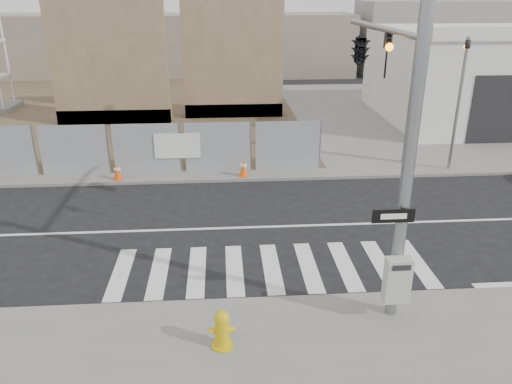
{
  "coord_description": "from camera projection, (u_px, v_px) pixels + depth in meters",
  "views": [
    {
      "loc": [
        -1.25,
        -14.06,
        6.98
      ],
      "look_at": [
        -0.28,
        -0.48,
        1.4
      ],
      "focal_mm": 35.0,
      "sensor_mm": 36.0,
      "label": 1
    }
  ],
  "objects": [
    {
      "name": "sidewalk_far",
      "position": [
        243.0,
        118.0,
        28.61
      ],
      "size": [
        50.0,
        20.0,
        0.12
      ],
      "primitive_type": "cube",
      "color": "slate",
      "rests_on": "ground"
    },
    {
      "name": "concrete_wall_right",
      "position": [
        233.0,
        59.0,
        27.39
      ],
      "size": [
        5.5,
        1.3,
        8.0
      ],
      "color": "brown",
      "rests_on": "sidewalk_far"
    },
    {
      "name": "fire_hydrant",
      "position": [
        222.0,
        329.0,
        10.15
      ],
      "size": [
        0.54,
        0.54,
        0.86
      ],
      "rotation": [
        0.0,
        0.0,
        0.22
      ],
      "color": "gold",
      "rests_on": "sidewalk_near"
    },
    {
      "name": "signal_pole",
      "position": [
        374.0,
        85.0,
        12.17
      ],
      "size": [
        0.96,
        5.87,
        7.0
      ],
      "color": "gray",
      "rests_on": "sidewalk_near"
    },
    {
      "name": "ground",
      "position": [
        264.0,
        227.0,
        15.71
      ],
      "size": [
        100.0,
        100.0,
        0.0
      ],
      "primitive_type": "plane",
      "color": "black",
      "rests_on": "ground"
    },
    {
      "name": "traffic_cone_c",
      "position": [
        118.0,
        172.0,
        19.15
      ],
      "size": [
        0.38,
        0.38,
        0.66
      ],
      "rotation": [
        0.0,
        0.0,
        -0.11
      ],
      "color": "#FF490D",
      "rests_on": "sidewalk_far"
    },
    {
      "name": "far_signal_pole",
      "position": [
        461.0,
        86.0,
        19.16
      ],
      "size": [
        0.16,
        0.2,
        5.6
      ],
      "color": "gray",
      "rests_on": "sidewalk_far"
    },
    {
      "name": "traffic_cone_d",
      "position": [
        243.0,
        168.0,
        19.5
      ],
      "size": [
        0.46,
        0.46,
        0.7
      ],
      "rotation": [
        0.0,
        0.0,
        -0.37
      ],
      "color": "#F0580C",
      "rests_on": "sidewalk_far"
    },
    {
      "name": "utility_pole_right",
      "position": [
        420.0,
        38.0,
        19.24
      ],
      "size": [
        1.6,
        0.28,
        10.0
      ],
      "color": "#4D3524",
      "rests_on": "sidewalk_far"
    },
    {
      "name": "auto_shop",
      "position": [
        495.0,
        75.0,
        27.64
      ],
      "size": [
        12.0,
        10.2,
        5.95
      ],
      "color": "silver",
      "rests_on": "sidewalk_far"
    },
    {
      "name": "concrete_wall_left",
      "position": [
        109.0,
        62.0,
        26.04
      ],
      "size": [
        6.0,
        1.3,
        8.0
      ],
      "color": "brown",
      "rests_on": "sidewalk_far"
    }
  ]
}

